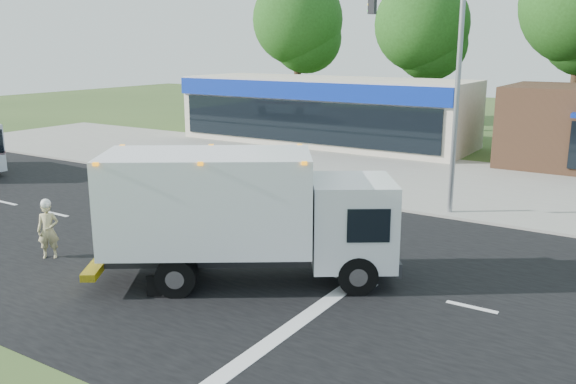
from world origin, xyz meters
TOP-DOWN VIEW (x-y plane):
  - ground at (0.00, 0.00)m, footprint 120.00×120.00m
  - road_asphalt at (0.00, 0.00)m, footprint 60.00×14.00m
  - sidewalk at (0.00, 8.20)m, footprint 60.00×2.40m
  - parking_apron at (0.00, 14.00)m, footprint 60.00×9.00m
  - lane_markings at (1.35, -1.35)m, footprint 55.20×7.00m
  - ems_box_truck at (0.47, -1.51)m, footprint 7.64×6.19m
  - emergency_worker at (-5.23, -3.07)m, footprint 0.71×0.69m
  - retail_strip_mall at (-9.00, 19.93)m, footprint 18.00×6.20m
  - traffic_signal_pole at (2.35, 7.60)m, footprint 3.51×0.25m
  - background_trees at (-0.85, 28.16)m, footprint 36.77×7.39m

SIDE VIEW (x-z plane):
  - ground at x=0.00m, z-range 0.00..0.00m
  - road_asphalt at x=0.00m, z-range -0.01..0.01m
  - parking_apron at x=0.00m, z-range 0.00..0.02m
  - lane_markings at x=1.35m, z-range 0.01..0.02m
  - sidewalk at x=0.00m, z-range 0.00..0.12m
  - emergency_worker at x=-5.23m, z-range -0.01..1.74m
  - ems_box_truck at x=0.47m, z-range 0.26..3.64m
  - retail_strip_mall at x=-9.00m, z-range 0.01..4.01m
  - traffic_signal_pole at x=2.35m, z-range 0.92..8.92m
  - background_trees at x=-0.85m, z-range 1.33..13.43m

